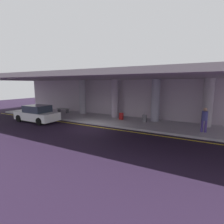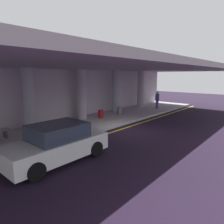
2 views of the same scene
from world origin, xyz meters
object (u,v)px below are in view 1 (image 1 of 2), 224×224
object	(u,v)px
suitcase_upright_primary	(121,116)
bench_metal	(63,110)
traveler_with_luggage	(204,118)
support_column_right_mid	(208,103)
car_white	(37,114)
support_column_far_left	(82,97)
support_column_center	(155,100)
support_column_left_mid	(115,99)
suitcase_upright_secondary	(144,119)

from	to	relation	value
suitcase_upright_primary	bench_metal	xyz separation A→B (m)	(-7.49, 0.29, 0.04)
traveler_with_luggage	support_column_right_mid	bearing A→B (deg)	91.38
car_white	suitcase_upright_primary	world-z (taller)	car_white
support_column_far_left	bench_metal	size ratio (longest dim) A/B	2.28
support_column_center	support_column_far_left	bearing A→B (deg)	180.00
support_column_left_mid	support_column_right_mid	bearing A→B (deg)	0.00
support_column_far_left	support_column_left_mid	distance (m)	4.00
traveler_with_luggage	suitcase_upright_primary	world-z (taller)	traveler_with_luggage
support_column_left_mid	car_white	xyz separation A→B (m)	(-5.39, -4.79, -1.26)
support_column_far_left	traveler_with_luggage	size ratio (longest dim) A/B	2.17
support_column_far_left	support_column_center	bearing A→B (deg)	0.00
car_white	traveler_with_luggage	world-z (taller)	traveler_with_luggage
support_column_far_left	support_column_center	world-z (taller)	same
support_column_left_mid	car_white	distance (m)	7.32
suitcase_upright_primary	support_column_left_mid	bearing A→B (deg)	121.21
traveler_with_luggage	suitcase_upright_primary	xyz separation A→B (m)	(-6.76, 1.12, -0.65)
suitcase_upright_secondary	support_column_center	bearing A→B (deg)	57.65
support_column_center	car_white	xyz separation A→B (m)	(-9.39, -4.79, -1.26)
support_column_left_mid	bench_metal	xyz separation A→B (m)	(-6.36, -0.58, -1.47)
support_column_far_left	support_column_right_mid	world-z (taller)	same
suitcase_upright_secondary	bench_metal	distance (m)	9.72
support_column_center	car_white	bearing A→B (deg)	-152.99
car_white	bench_metal	xyz separation A→B (m)	(-0.96, 4.21, -0.21)
bench_metal	support_column_left_mid	bearing A→B (deg)	5.21
support_column_center	suitcase_upright_primary	size ratio (longest dim) A/B	4.06
support_column_center	support_column_right_mid	bearing A→B (deg)	0.00
suitcase_upright_primary	suitcase_upright_secondary	distance (m)	2.23
support_column_right_mid	suitcase_upright_primary	world-z (taller)	support_column_right_mid
support_column_center	bench_metal	bearing A→B (deg)	-176.80
support_column_left_mid	car_white	world-z (taller)	support_column_left_mid
support_column_right_mid	bench_metal	size ratio (longest dim) A/B	2.28
suitcase_upright_secondary	bench_metal	xyz separation A→B (m)	(-9.72, 0.33, 0.04)
support_column_far_left	support_column_left_mid	bearing A→B (deg)	0.00
traveler_with_luggage	suitcase_upright_secondary	distance (m)	4.70
support_column_far_left	suitcase_upright_secondary	bearing A→B (deg)	-7.03
suitcase_upright_primary	suitcase_upright_secondary	world-z (taller)	same
support_column_left_mid	support_column_center	world-z (taller)	same
support_column_right_mid	traveler_with_luggage	xyz separation A→B (m)	(-0.11, -1.99, -0.86)
suitcase_upright_primary	support_column_right_mid	bearing A→B (deg)	-13.88
support_column_left_mid	suitcase_upright_secondary	bearing A→B (deg)	-15.12
support_column_far_left	support_column_left_mid	size ratio (longest dim) A/B	1.00
support_column_far_left	suitcase_upright_primary	distance (m)	5.42
support_column_left_mid	suitcase_upright_primary	xyz separation A→B (m)	(1.13, -0.87, -1.51)
support_column_left_mid	bench_metal	world-z (taller)	support_column_left_mid
traveler_with_luggage	bench_metal	distance (m)	14.33
support_column_left_mid	traveler_with_luggage	distance (m)	8.18
support_column_center	suitcase_upright_primary	distance (m)	3.36
suitcase_upright_primary	support_column_center	bearing A→B (deg)	-4.21
support_column_left_mid	suitcase_upright_primary	bearing A→B (deg)	-37.67
support_column_center	car_white	size ratio (longest dim) A/B	0.89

